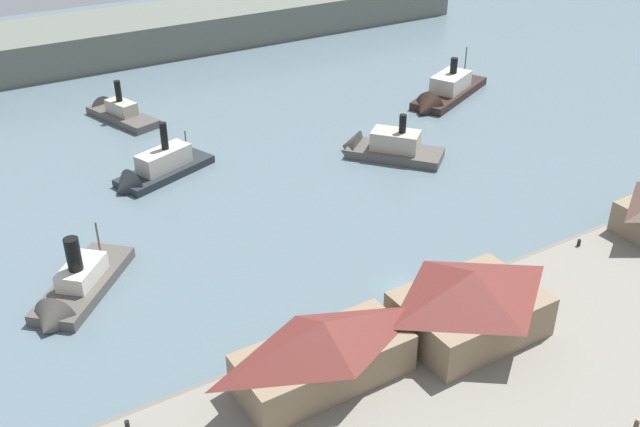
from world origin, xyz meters
TOP-DOWN VIEW (x-y plane):
  - ground_plane at (0.00, 0.00)m, footprint 320.00×320.00m
  - quay_promenade at (0.00, -22.00)m, footprint 110.00×36.00m
  - seawall_edge at (0.00, -3.60)m, footprint 110.00×0.80m
  - ferry_shed_west_terminal at (-17.11, -9.45)m, footprint 17.50×7.71m
  - ferry_shed_customs_shed at (0.09, -11.08)m, footprint 15.11×11.13m
  - pedestrian_at_waters_edge at (3.00, -30.07)m, footprint 0.44×0.44m
  - mooring_post_east at (-35.62, -5.56)m, footprint 0.44×0.44m
  - mooring_post_center_west at (23.94, -5.47)m, footprint 0.44×0.44m
  - ferry_mid_harbor at (-34.03, 18.29)m, footprint 15.90×16.48m
  - ferry_moored_west at (-11.95, 71.68)m, footprint 9.79×18.01m
  - ferry_outer_harbor at (20.22, 32.10)m, footprint 15.45×16.83m
  - ferry_near_quay at (45.18, 46.41)m, footprint 24.32×15.67m
  - ferry_departing_north at (-14.92, 43.51)m, footprint 18.14×11.28m
  - far_headland at (0.00, 110.00)m, footprint 180.00×24.00m

SIDE VIEW (x-z plane):
  - ground_plane at x=0.00m, z-range 0.00..0.00m
  - seawall_edge at x=0.00m, z-range 0.00..1.00m
  - quay_promenade at x=0.00m, z-range 0.00..1.20m
  - ferry_moored_west at x=-11.95m, z-range -3.41..5.72m
  - ferry_mid_harbor at x=-34.03m, z-range -3.54..6.04m
  - ferry_departing_north at x=-14.92m, z-range -3.91..6.67m
  - ferry_near_quay at x=45.18m, z-range -3.85..6.79m
  - ferry_outer_harbor at x=20.22m, z-range -3.43..6.37m
  - mooring_post_east at x=-35.62m, z-range 1.20..2.10m
  - mooring_post_center_west at x=23.94m, z-range 1.20..2.10m
  - pedestrian_at_waters_edge at x=3.00m, z-range 1.12..2.91m
  - far_headland at x=0.00m, z-range 0.00..8.00m
  - ferry_shed_west_terminal at x=-17.11m, z-range 1.26..8.42m
  - ferry_shed_customs_shed at x=0.09m, z-range 1.26..8.96m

